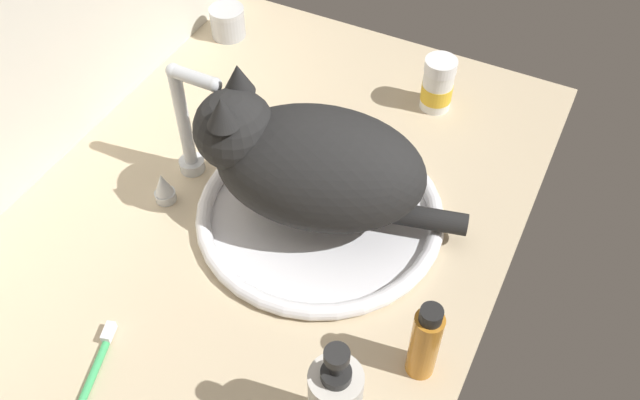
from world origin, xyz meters
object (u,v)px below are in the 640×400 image
faucet (189,133)px  amber_bottle (425,342)px  metal_jar (228,22)px  toothbrush (88,385)px  cat (304,162)px  sink_basin (320,213)px  pill_bottle (438,86)px

faucet → amber_bottle: size_ratio=1.56×
metal_jar → toothbrush: (-70.78, -23.52, -2.33)cm
faucet → metal_jar: size_ratio=3.07×
metal_jar → toothbrush: bearing=-161.6°
faucet → toothbrush: size_ratio=1.18×
faucet → cat: size_ratio=0.53×
sink_basin → toothbrush: bearing=160.5°
metal_jar → cat: bearing=-134.7°
cat → pill_bottle: bearing=-15.0°
amber_bottle → faucet: bearing=69.7°
sink_basin → faucet: bearing=90.0°
amber_bottle → sink_basin: bearing=53.6°
faucet → metal_jar: (33.63, 14.63, -5.03)cm
pill_bottle → metal_jar: pill_bottle is taller
pill_bottle → metal_jar: (1.94, 43.15, -1.59)cm
faucet → sink_basin: bearing=-90.0°
sink_basin → metal_jar: size_ratio=5.50×
sink_basin → metal_jar: (33.63, 36.72, 1.93)cm
metal_jar → amber_bottle: 77.36cm
toothbrush → faucet: bearing=13.5°
pill_bottle → sink_basin: bearing=168.5°
metal_jar → sink_basin: bearing=-132.5°
amber_bottle → metal_jar: bearing=49.7°
pill_bottle → toothbrush: size_ratio=0.56×
sink_basin → faucet: faucet is taller
faucet → amber_bottle: (-16.39, -44.29, -1.73)cm
pill_bottle → amber_bottle: amber_bottle is taller
metal_jar → toothbrush: 74.63cm
faucet → pill_bottle: bearing=-42.0°
cat → pill_bottle: size_ratio=3.99×
faucet → amber_bottle: 47.26cm
sink_basin → amber_bottle: bearing=-126.4°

